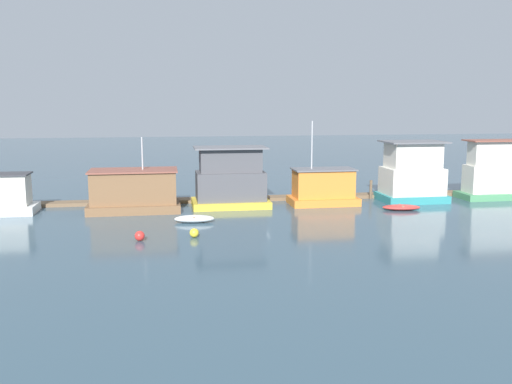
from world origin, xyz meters
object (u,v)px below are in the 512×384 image
object	(u,v)px
houseboat_yellow	(230,180)
houseboat_orange	(323,188)
houseboat_green	(498,173)
buoy_red	(140,236)
houseboat_teal	(412,174)
houseboat_brown	(134,191)
dinghy_white	(194,219)
buoy_yellow	(194,233)
mooring_post_far_left	(371,190)
dinghy_red	(401,207)

from	to	relation	value
houseboat_yellow	houseboat_orange	size ratio (longest dim) A/B	0.90
houseboat_green	buoy_red	size ratio (longest dim) A/B	10.90
houseboat_teal	houseboat_brown	bearing A→B (deg)	-178.00
dinghy_white	buoy_red	xyz separation A→B (m)	(-3.81, -5.20, 0.05)
houseboat_teal	dinghy_white	bearing A→B (deg)	-162.92
houseboat_green	buoy_red	world-z (taller)	houseboat_green
houseboat_green	buoy_yellow	xyz separation A→B (m)	(-28.76, -11.09, -2.04)
houseboat_brown	mooring_post_far_left	size ratio (longest dim) A/B	4.26
houseboat_teal	dinghy_white	size ratio (longest dim) A/B	1.84
houseboat_green	buoy_red	distance (m)	34.35
houseboat_yellow	houseboat_green	xyz separation A→B (m)	(25.05, 0.19, 0.05)
mooring_post_far_left	houseboat_yellow	bearing A→B (deg)	-172.85
houseboat_yellow	dinghy_red	xyz separation A→B (m)	(13.86, -3.94, -2.07)
buoy_yellow	mooring_post_far_left	bearing A→B (deg)	36.50
houseboat_green	mooring_post_far_left	distance (m)	11.96
dinghy_red	buoy_yellow	distance (m)	18.90
houseboat_teal	houseboat_green	bearing A→B (deg)	0.99
houseboat_green	buoy_yellow	size ratio (longest dim) A/B	11.62
houseboat_brown	buoy_yellow	size ratio (longest dim) A/B	12.18
houseboat_teal	buoy_red	size ratio (longest dim) A/B	8.65
houseboat_brown	dinghy_red	xyz separation A→B (m)	(21.93, -3.13, -1.43)
houseboat_green	houseboat_orange	bearing A→B (deg)	-178.25
houseboat_teal	buoy_red	xyz separation A→B (m)	(-23.79, -11.33, -2.12)
houseboat_orange	mooring_post_far_left	xyz separation A→B (m)	(5.13, 1.99, -0.60)
houseboat_yellow	houseboat_green	distance (m)	25.05
houseboat_teal	buoy_yellow	distance (m)	23.11
houseboat_brown	houseboat_green	size ratio (longest dim) A/B	1.05
houseboat_green	dinghy_red	distance (m)	12.12
houseboat_brown	buoy_yellow	bearing A→B (deg)	-66.67
dinghy_red	mooring_post_far_left	world-z (taller)	mooring_post_far_left
mooring_post_far_left	buoy_yellow	distance (m)	21.14
houseboat_green	mooring_post_far_left	world-z (taller)	houseboat_green
houseboat_yellow	buoy_yellow	bearing A→B (deg)	-108.80
houseboat_green	houseboat_brown	bearing A→B (deg)	-178.26
houseboat_teal	dinghy_white	world-z (taller)	houseboat_teal
houseboat_yellow	buoy_yellow	distance (m)	11.69
dinghy_red	mooring_post_far_left	size ratio (longest dim) A/B	1.90
houseboat_green	buoy_red	xyz separation A→B (m)	(-32.31, -11.48, -2.02)
houseboat_brown	buoy_red	size ratio (longest dim) A/B	11.42
houseboat_green	dinghy_white	distance (m)	29.25
mooring_post_far_left	buoy_red	size ratio (longest dim) A/B	2.68
houseboat_green	dinghy_red	bearing A→B (deg)	-159.72
dinghy_white	mooring_post_far_left	bearing A→B (deg)	24.90
houseboat_yellow	mooring_post_far_left	distance (m)	13.45
dinghy_red	buoy_yellow	size ratio (longest dim) A/B	5.43
houseboat_yellow	houseboat_brown	bearing A→B (deg)	-174.25
houseboat_brown	houseboat_green	distance (m)	33.14
buoy_yellow	dinghy_red	bearing A→B (deg)	21.60
houseboat_brown	mooring_post_far_left	world-z (taller)	houseboat_brown
dinghy_red	mooring_post_far_left	xyz separation A→B (m)	(-0.59, 5.61, 0.65)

